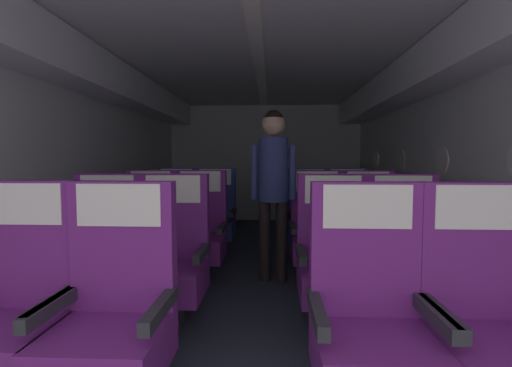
# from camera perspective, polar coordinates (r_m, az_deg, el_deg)

# --- Properties ---
(ground) EXTENTS (3.88, 6.96, 0.02)m
(ground) POSITION_cam_1_polar(r_m,az_deg,el_deg) (3.74, 0.30, -14.46)
(ground) COLOR #2D3342
(fuselage_shell) EXTENTS (3.76, 6.61, 2.26)m
(fuselage_shell) POSITION_cam_1_polar(r_m,az_deg,el_deg) (3.85, 0.49, 11.04)
(fuselage_shell) COLOR silver
(fuselage_shell) RESTS_ON ground
(seat_a_left_window) EXTENTS (0.53, 0.48, 1.06)m
(seat_a_left_window) POSITION_cam_1_polar(r_m,az_deg,el_deg) (2.09, -34.51, -16.83)
(seat_a_left_window) COLOR #38383D
(seat_a_left_window) RESTS_ON ground
(seat_a_left_aisle) EXTENTS (0.53, 0.48, 1.06)m
(seat_a_left_aisle) POSITION_cam_1_polar(r_m,az_deg,el_deg) (1.84, -21.97, -19.37)
(seat_a_left_aisle) COLOR #38383D
(seat_a_left_aisle) RESTS_ON ground
(seat_a_right_aisle) EXTENTS (0.53, 0.48, 1.06)m
(seat_a_right_aisle) POSITION_cam_1_polar(r_m,az_deg,el_deg) (1.93, 33.20, -18.57)
(seat_a_right_aisle) COLOR #38383D
(seat_a_right_aisle) RESTS_ON ground
(seat_a_right_window) EXTENTS (0.53, 0.48, 1.06)m
(seat_a_right_window) POSITION_cam_1_polar(r_m,az_deg,el_deg) (1.74, 17.88, -20.61)
(seat_a_right_window) COLOR #38383D
(seat_a_right_window) RESTS_ON ground
(seat_b_left_window) EXTENTS (0.53, 0.48, 1.06)m
(seat_b_left_window) POSITION_cam_1_polar(r_m,az_deg,el_deg) (2.83, -23.27, -11.13)
(seat_b_left_window) COLOR #38383D
(seat_b_left_window) RESTS_ON ground
(seat_b_left_aisle) EXTENTS (0.53, 0.48, 1.06)m
(seat_b_left_aisle) POSITION_cam_1_polar(r_m,az_deg,el_deg) (2.66, -13.53, -11.91)
(seat_b_left_aisle) COLOR #38383D
(seat_b_left_aisle) RESTS_ON ground
(seat_b_right_aisle) EXTENTS (0.53, 0.48, 1.06)m
(seat_b_right_aisle) POSITION_cam_1_polar(r_m,az_deg,el_deg) (2.74, 22.88, -11.64)
(seat_b_right_aisle) COLOR #38383D
(seat_b_right_aisle) RESTS_ON ground
(seat_b_right_window) EXTENTS (0.53, 0.48, 1.06)m
(seat_b_right_window) POSITION_cam_1_polar(r_m,az_deg,el_deg) (2.60, 12.42, -12.21)
(seat_b_right_window) COLOR #38383D
(seat_b_right_window) RESTS_ON ground
(seat_c_left_window) EXTENTS (0.53, 0.48, 1.06)m
(seat_c_left_window) POSITION_cam_1_polar(r_m,az_deg,el_deg) (3.67, -16.85, -7.59)
(seat_c_left_window) COLOR #38383D
(seat_c_left_window) RESTS_ON ground
(seat_c_left_aisle) EXTENTS (0.53, 0.48, 1.06)m
(seat_c_left_aisle) POSITION_cam_1_polar(r_m,az_deg,el_deg) (3.53, -9.12, -7.94)
(seat_c_left_aisle) COLOR #38383D
(seat_c_left_aisle) RESTS_ON ground
(seat_c_right_aisle) EXTENTS (0.53, 0.48, 1.06)m
(seat_c_right_aisle) POSITION_cam_1_polar(r_m,az_deg,el_deg) (3.59, 17.75, -7.88)
(seat_c_right_aisle) COLOR #38383D
(seat_c_right_aisle) RESTS_ON ground
(seat_c_right_window) EXTENTS (0.53, 0.48, 1.06)m
(seat_c_right_window) POSITION_cam_1_polar(r_m,az_deg,el_deg) (3.50, 9.82, -8.03)
(seat_c_right_window) COLOR #38383D
(seat_c_right_window) RESTS_ON ground
(seat_d_left_window) EXTENTS (0.53, 0.48, 1.06)m
(seat_d_left_window) POSITION_cam_1_polar(r_m,az_deg,el_deg) (4.55, -12.84, -5.33)
(seat_d_left_window) COLOR #38383D
(seat_d_left_window) RESTS_ON ground
(seat_d_left_aisle) EXTENTS (0.53, 0.48, 1.06)m
(seat_d_left_aisle) POSITION_cam_1_polar(r_m,az_deg,el_deg) (4.45, -6.69, -5.47)
(seat_d_left_aisle) COLOR #38383D
(seat_d_left_aisle) RESTS_ON ground
(seat_d_right_aisle) EXTENTS (0.53, 0.48, 1.06)m
(seat_d_right_aisle) POSITION_cam_1_polar(r_m,az_deg,el_deg) (4.46, 14.55, -5.54)
(seat_d_right_aisle) COLOR #38383D
(seat_d_right_aisle) RESTS_ON ground
(seat_d_right_window) EXTENTS (0.53, 0.48, 1.06)m
(seat_d_right_window) POSITION_cam_1_polar(r_m,az_deg,el_deg) (4.39, 8.30, -5.62)
(seat_d_right_window) COLOR #38383D
(seat_d_right_window) RESTS_ON ground
(flight_attendant) EXTENTS (0.43, 0.28, 1.63)m
(flight_attendant) POSITION_cam_1_polar(r_m,az_deg,el_deg) (3.37, 2.78, 1.18)
(flight_attendant) COLOR black
(flight_attendant) RESTS_ON ground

